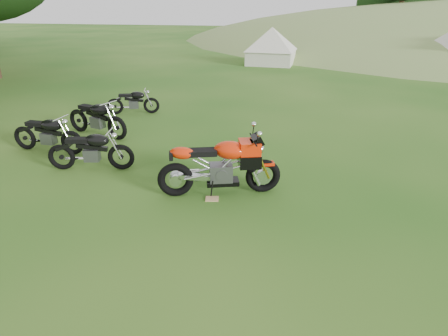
% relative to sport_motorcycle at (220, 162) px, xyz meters
% --- Properties ---
extents(ground, '(120.00, 120.00, 0.00)m').
position_rel_sport_motorcycle_xyz_m(ground, '(0.23, -1.19, -0.69)').
color(ground, '#164A10').
rests_on(ground, ground).
extents(sport_motorcycle, '(2.36, 1.25, 1.38)m').
position_rel_sport_motorcycle_xyz_m(sport_motorcycle, '(0.00, 0.00, 0.00)').
color(sport_motorcycle, red).
rests_on(sport_motorcycle, ground).
extents(plywood_board, '(0.29, 0.25, 0.02)m').
position_rel_sport_motorcycle_xyz_m(plywood_board, '(-0.09, -0.27, -0.68)').
color(plywood_board, tan).
rests_on(plywood_board, ground).
extents(vintage_moto_a, '(2.13, 1.06, 1.10)m').
position_rel_sport_motorcycle_xyz_m(vintage_moto_a, '(-4.17, 2.75, -0.14)').
color(vintage_moto_a, black).
rests_on(vintage_moto_a, ground).
extents(vintage_moto_b, '(1.92, 0.82, 0.98)m').
position_rel_sport_motorcycle_xyz_m(vintage_moto_b, '(-3.08, 0.54, -0.20)').
color(vintage_moto_b, black).
rests_on(vintage_moto_b, ground).
extents(vintage_moto_c, '(1.93, 0.51, 1.01)m').
position_rel_sport_motorcycle_xyz_m(vintage_moto_c, '(-4.73, 1.32, -0.18)').
color(vintage_moto_c, black).
rests_on(vintage_moto_c, ground).
extents(vintage_moto_d, '(1.73, 0.90, 0.89)m').
position_rel_sport_motorcycle_xyz_m(vintage_moto_d, '(-4.15, 5.10, -0.24)').
color(vintage_moto_d, black).
rests_on(vintage_moto_d, ground).
extents(tent_left, '(2.89, 2.89, 2.34)m').
position_rel_sport_motorcycle_xyz_m(tent_left, '(-0.67, 17.49, 0.48)').
color(tent_left, beige).
rests_on(tent_left, ground).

